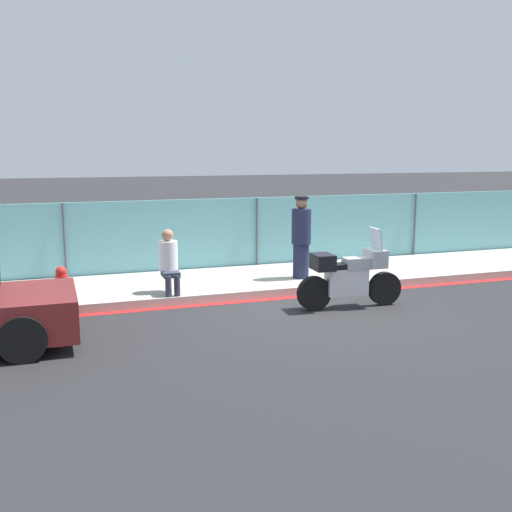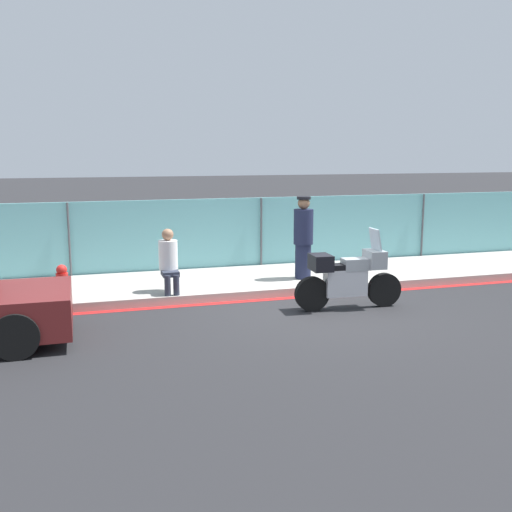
{
  "view_description": "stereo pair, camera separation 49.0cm",
  "coord_description": "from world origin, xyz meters",
  "px_view_note": "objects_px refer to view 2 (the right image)",
  "views": [
    {
      "loc": [
        -4.8,
        -10.11,
        2.99
      ],
      "look_at": [
        -0.87,
        1.26,
        0.86
      ],
      "focal_mm": 42.0,
      "sensor_mm": 36.0,
      "label": 1
    },
    {
      "loc": [
        -4.33,
        -10.26,
        2.99
      ],
      "look_at": [
        -0.87,
        1.26,
        0.86
      ],
      "focal_mm": 42.0,
      "sensor_mm": 36.0,
      "label": 2
    }
  ],
  "objects_px": {
    "person_seated_on_curb": "(169,257)",
    "fire_hydrant": "(62,282)",
    "motorcycle": "(348,277)",
    "officer_standing": "(303,237)"
  },
  "relations": [
    {
      "from": "motorcycle",
      "to": "fire_hydrant",
      "type": "distance_m",
      "value": 5.48
    },
    {
      "from": "person_seated_on_curb",
      "to": "fire_hydrant",
      "type": "relative_size",
      "value": 1.93
    },
    {
      "from": "motorcycle",
      "to": "person_seated_on_curb",
      "type": "height_order",
      "value": "motorcycle"
    },
    {
      "from": "officer_standing",
      "to": "fire_hydrant",
      "type": "distance_m",
      "value": 5.15
    },
    {
      "from": "motorcycle",
      "to": "fire_hydrant",
      "type": "height_order",
      "value": "motorcycle"
    },
    {
      "from": "person_seated_on_curb",
      "to": "fire_hydrant",
      "type": "bearing_deg",
      "value": 178.93
    },
    {
      "from": "motorcycle",
      "to": "fire_hydrant",
      "type": "bearing_deg",
      "value": 165.43
    },
    {
      "from": "person_seated_on_curb",
      "to": "motorcycle",
      "type": "bearing_deg",
      "value": -27.42
    },
    {
      "from": "motorcycle",
      "to": "person_seated_on_curb",
      "type": "distance_m",
      "value": 3.57
    },
    {
      "from": "fire_hydrant",
      "to": "officer_standing",
      "type": "bearing_deg",
      "value": 4.4
    }
  ]
}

